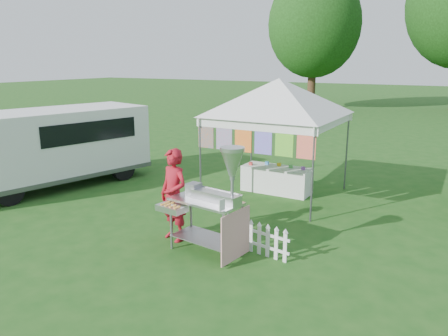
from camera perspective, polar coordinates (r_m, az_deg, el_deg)
The scene contains 8 objects.
ground at distance 8.61m, azimuth -2.51°, elevation -9.60°, with size 120.00×120.00×0.00m, color #1B4F16.
canopy_main at distance 11.01m, azimuth 7.21°, elevation 11.50°, with size 4.24×4.24×3.45m.
tree_left at distance 32.42m, azimuth 11.72°, elevation 17.91°, with size 6.40×6.40×9.53m.
donut_cart at distance 7.63m, azimuth -1.23°, elevation -3.18°, with size 1.55×0.96×2.02m.
vendor at distance 8.47m, azimuth -6.57°, elevation -3.53°, with size 0.66×0.43×1.81m, color #A31421.
cargo_van at distance 13.03m, azimuth -20.85°, elevation 2.87°, with size 3.24×5.43×2.11m.
picket_fence at distance 8.05m, azimuth 4.08°, elevation -9.12°, with size 1.43×0.25×0.56m.
display_table at distance 11.69m, azimuth 6.87°, elevation -1.50°, with size 1.80×0.70×0.68m, color white.
Camera 1 is at (4.22, -6.67, 3.44)m, focal length 35.00 mm.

